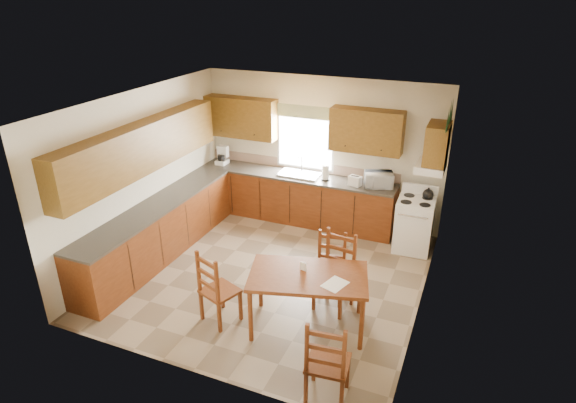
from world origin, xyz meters
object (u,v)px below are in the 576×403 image
at_px(stove, 414,225).
at_px(chair_near_right, 328,358).
at_px(chair_near_left, 220,286).
at_px(dining_table, 308,301).
at_px(chair_far_right, 334,274).
at_px(chair_far_left, 330,269).
at_px(microwave, 379,180).

bearing_deg(stove, chair_near_right, -96.99).
height_order(stove, chair_near_left, chair_near_left).
relative_size(dining_table, chair_near_left, 1.42).
bearing_deg(dining_table, chair_far_right, 54.71).
relative_size(chair_near_left, chair_far_left, 1.05).
height_order(microwave, chair_near_right, microwave).
bearing_deg(microwave, dining_table, -114.43).
height_order(stove, chair_far_left, chair_far_left).
relative_size(stove, chair_far_right, 0.80).
relative_size(chair_near_left, chair_far_right, 0.95).
xyz_separation_m(dining_table, chair_far_left, (0.07, 0.69, 0.10)).
distance_m(stove, microwave, 0.98).
bearing_deg(chair_far_left, microwave, 77.22).
xyz_separation_m(stove, chair_far_right, (-0.75, -2.10, 0.11)).
distance_m(chair_near_left, chair_near_right, 1.88).
bearing_deg(chair_far_left, dining_table, -104.48).
relative_size(chair_near_right, chair_far_right, 0.96).
relative_size(dining_table, chair_near_right, 1.41).
bearing_deg(microwave, chair_near_left, -132.73).
xyz_separation_m(stove, chair_near_right, (-0.32, -3.65, 0.09)).
relative_size(microwave, chair_far_left, 0.44).
distance_m(dining_table, chair_near_right, 1.21).
xyz_separation_m(microwave, dining_table, (-0.22, -2.91, -0.65)).
height_order(chair_near_left, chair_near_right, chair_near_right).
height_order(dining_table, chair_far_left, chair_far_left).
height_order(dining_table, chair_near_right, chair_near_right).
distance_m(stove, dining_table, 2.78).
bearing_deg(chair_near_right, microwave, -90.39).
height_order(dining_table, chair_near_left, chair_near_left).
xyz_separation_m(microwave, chair_near_right, (0.39, -3.94, -0.52)).
distance_m(dining_table, chair_far_left, 0.70).
xyz_separation_m(chair_near_left, chair_far_right, (1.31, 0.83, 0.03)).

